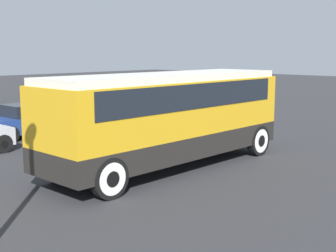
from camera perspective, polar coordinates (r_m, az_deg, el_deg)
ground_plane at (r=15.73m, az=-0.00°, el=-5.10°), size 120.00×120.00×0.00m
tour_bus at (r=15.44m, az=0.24°, el=1.81°), size 9.18×2.66×3.14m
parked_car_near at (r=22.35m, az=-16.20°, el=0.74°), size 4.15×1.86×1.49m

